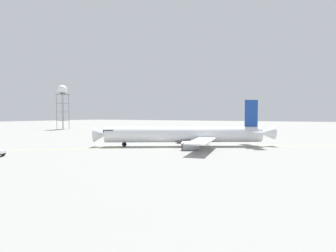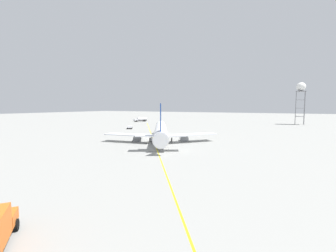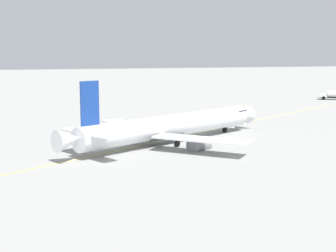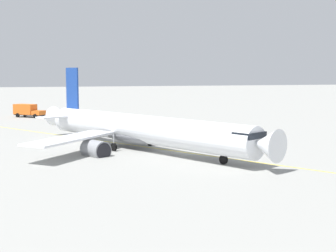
{
  "view_description": "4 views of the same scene",
  "coord_description": "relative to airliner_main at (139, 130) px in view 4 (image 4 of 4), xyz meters",
  "views": [
    {
      "loc": [
        51.78,
        28.59,
        7.59
      ],
      "look_at": [
        -4.44,
        -0.76,
        4.97
      ],
      "focal_mm": 27.61,
      "sensor_mm": 36.0,
      "label": 1
    },
    {
      "loc": [
        -41.02,
        64.54,
        10.84
      ],
      "look_at": [
        -6.81,
        -0.17,
        4.36
      ],
      "focal_mm": 24.55,
      "sensor_mm": 36.0,
      "label": 2
    },
    {
      "loc": [
        -85.11,
        24.04,
        16.1
      ],
      "look_at": [
        -4.58,
        3.04,
        2.71
      ],
      "focal_mm": 51.86,
      "sensor_mm": 36.0,
      "label": 3
    },
    {
      "loc": [
        -19.18,
        -60.64,
        10.66
      ],
      "look_at": [
        -2.27,
        1.85,
        3.32
      ],
      "focal_mm": 50.71,
      "sensor_mm": 36.0,
      "label": 4
    }
  ],
  "objects": [
    {
      "name": "ground_plane",
      "position": [
        6.11,
        -3.26,
        -2.71
      ],
      "size": [
        600.0,
        600.0,
        0.0
      ],
      "primitive_type": "plane",
      "color": "gray"
    },
    {
      "name": "airliner_main",
      "position": [
        0.0,
        0.0,
        0.0
      ],
      "size": [
        30.51,
        40.18,
        11.9
      ],
      "rotation": [
        0.0,
        0.0,
        5.23
      ],
      "color": "white",
      "rests_on": "ground_plane"
    },
    {
      "name": "catering_truck_truck",
      "position": [
        -16.01,
        53.58,
        -1.05
      ],
      "size": [
        7.63,
        6.88,
        3.1
      ],
      "rotation": [
        0.0,
        0.0,
        5.6
      ],
      "color": "#232326",
      "rests_on": "ground_plane"
    },
    {
      "name": "taxiway_centreline",
      "position": [
        4.05,
        -1.95,
        -2.71
      ],
      "size": [
        80.97,
        117.13,
        0.01
      ],
      "rotation": [
        0.0,
        0.0,
        5.32
      ],
      "color": "yellow",
      "rests_on": "ground_plane"
    }
  ]
}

